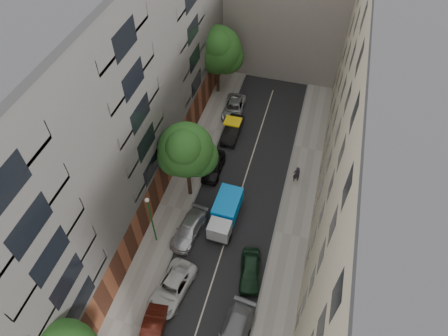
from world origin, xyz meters
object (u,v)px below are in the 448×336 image
(car_right_1, at_px, (234,334))
(tree_far, at_px, (218,52))
(car_left_1, at_px, (152,334))
(car_left_2, at_px, (172,288))
(car_right_2, at_px, (250,271))
(tarp_truck, at_px, (225,213))
(pedestrian, at_px, (297,174))
(car_left_3, at_px, (189,229))
(lamp_post, at_px, (151,216))
(car_left_4, at_px, (214,166))
(car_left_5, at_px, (233,130))
(tree_mid, at_px, (187,152))
(car_left_6, at_px, (234,108))

(car_right_1, xyz_separation_m, tree_far, (-9.10, 27.42, 4.93))
(car_left_1, distance_m, car_left_2, 3.72)
(car_left_2, relative_size, car_right_2, 1.22)
(tarp_truck, height_order, pedestrian, tarp_truck)
(car_left_3, bearing_deg, car_left_2, -76.96)
(car_right_1, bearing_deg, lamp_post, 150.57)
(car_left_2, distance_m, lamp_post, 5.94)
(car_right_1, bearing_deg, car_right_2, 95.94)
(car_left_4, bearing_deg, car_left_5, 84.09)
(pedestrian, bearing_deg, car_left_5, -55.94)
(car_left_3, bearing_deg, car_right_1, -43.08)
(car_left_3, height_order, car_right_2, car_right_2)
(tarp_truck, relative_size, car_left_5, 1.12)
(lamp_post, bearing_deg, tarp_truck, 34.28)
(car_left_2, xyz_separation_m, car_right_1, (5.60, -2.08, 0.03))
(car_left_4, height_order, pedestrian, pedestrian)
(car_left_5, distance_m, car_right_1, 21.51)
(car_right_2, distance_m, pedestrian, 11.07)
(car_left_2, distance_m, tree_mid, 11.07)
(car_left_1, xyz_separation_m, car_right_1, (5.76, 1.63, 0.02))
(lamp_post, bearing_deg, car_right_1, -35.37)
(car_left_6, height_order, car_right_2, car_right_2)
(tree_far, xyz_separation_m, pedestrian, (11.15, -11.38, -4.56))
(tarp_truck, bearing_deg, car_left_1, -100.30)
(car_right_2, xyz_separation_m, lamp_post, (-8.59, 0.93, 3.18))
(pedestrian, bearing_deg, car_right_2, 55.15)
(tree_mid, bearing_deg, car_left_4, 70.84)
(tarp_truck, xyz_separation_m, car_left_3, (-2.71, -2.10, -0.60))
(car_left_5, relative_size, pedestrian, 2.37)
(car_left_3, relative_size, car_right_2, 1.15)
(tree_far, bearing_deg, pedestrian, -45.59)
(car_left_6, distance_m, tree_mid, 13.82)
(car_left_1, distance_m, car_left_6, 26.01)
(car_left_1, relative_size, tree_mid, 0.50)
(car_left_4, distance_m, car_left_5, 5.62)
(car_left_2, height_order, tree_mid, tree_mid)
(car_right_2, xyz_separation_m, tree_far, (-9.10, 22.25, 4.97))
(car_left_2, bearing_deg, car_left_1, -83.39)
(car_left_6, relative_size, tree_far, 0.58)
(car_left_5, height_order, car_right_1, car_left_5)
(car_left_6, bearing_deg, car_right_2, -75.63)
(lamp_post, bearing_deg, car_left_2, -53.33)
(car_left_3, height_order, car_left_5, car_left_5)
(car_left_1, bearing_deg, tree_mid, 89.17)
(tarp_truck, bearing_deg, car_right_1, -69.17)
(tree_mid, distance_m, lamp_post, 6.08)
(car_left_4, bearing_deg, car_left_2, -88.90)
(car_left_2, relative_size, car_right_1, 0.99)
(car_left_3, xyz_separation_m, car_left_5, (0.46, 13.20, 0.07))
(car_right_2, xyz_separation_m, tree_mid, (-7.30, 6.48, 5.31))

